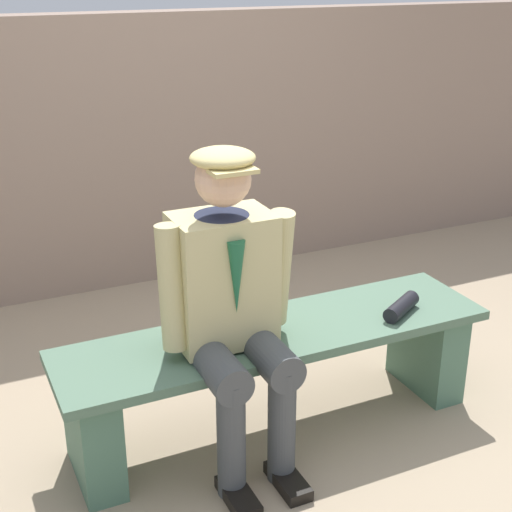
% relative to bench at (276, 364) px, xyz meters
% --- Properties ---
extents(ground_plane, '(30.00, 30.00, 0.00)m').
position_rel_bench_xyz_m(ground_plane, '(0.00, 0.00, -0.31)').
color(ground_plane, tan).
extents(bench, '(1.86, 0.48, 0.48)m').
position_rel_bench_xyz_m(bench, '(0.00, 0.00, 0.00)').
color(bench, '#4E6C56').
rests_on(bench, ground).
extents(seated_man, '(0.55, 0.63, 1.29)m').
position_rel_bench_xyz_m(seated_man, '(0.24, 0.07, 0.39)').
color(seated_man, tan).
rests_on(seated_man, ground).
extents(rolled_magazine, '(0.23, 0.18, 0.07)m').
position_rel_bench_xyz_m(rolled_magazine, '(-0.56, 0.09, 0.20)').
color(rolled_magazine, black).
rests_on(rolled_magazine, bench).
extents(stadium_wall, '(12.00, 0.24, 1.64)m').
position_rel_bench_xyz_m(stadium_wall, '(0.00, -1.88, 0.51)').
color(stadium_wall, gray).
rests_on(stadium_wall, ground).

